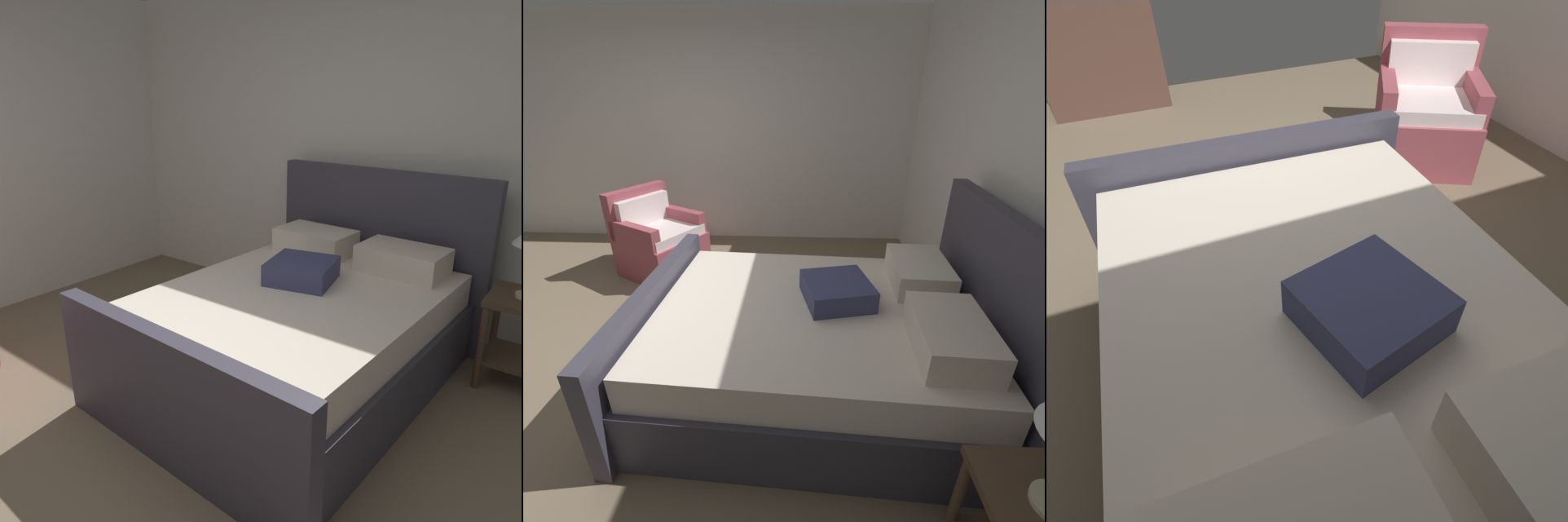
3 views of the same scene
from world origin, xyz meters
TOP-DOWN VIEW (x-y plane):
  - ground_plane at (0.00, 0.00)m, footprint 4.85×5.26m
  - wall_back at (0.00, 2.69)m, footprint 4.97×0.12m
  - bed at (0.24, 1.45)m, footprint 1.79×2.27m

SIDE VIEW (x-z plane):
  - ground_plane at x=0.00m, z-range -0.02..0.00m
  - bed at x=0.24m, z-range -0.27..0.98m
  - wall_back at x=0.00m, z-range 0.00..2.64m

